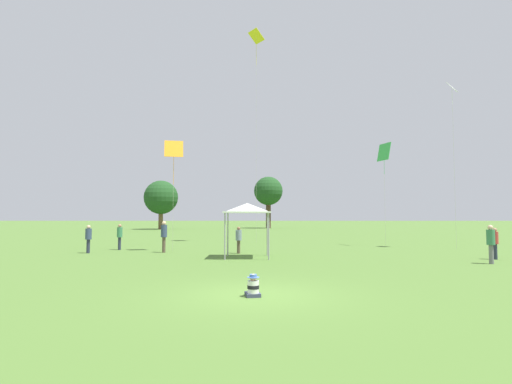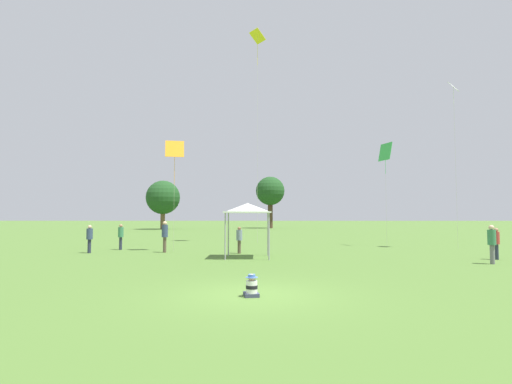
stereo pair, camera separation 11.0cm
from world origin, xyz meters
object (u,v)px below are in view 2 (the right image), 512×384
kite_4 (257,44)px  distant_tree_1 (270,192)px  person_standing_0 (492,241)px  person_standing_2 (239,238)px  person_standing_4 (496,240)px  distant_tree_0 (163,198)px  person_standing_3 (90,236)px  kite_0 (175,151)px  seated_toddler (252,287)px  person_standing_5 (165,234)px  person_standing_1 (121,234)px  canopy_tent (248,209)px  kite_2 (454,94)px  kite_1 (385,153)px

kite_4 → distant_tree_1: bearing=4.6°
person_standing_0 → distant_tree_1: 51.12m
person_standing_2 → kite_4: kite_4 is taller
person_standing_4 → distant_tree_0: 50.85m
person_standing_3 → kite_0: 7.12m
person_standing_2 → kite_4: bearing=-76.1°
seated_toddler → person_standing_5: bearing=102.6°
person_standing_1 → canopy_tent: (8.28, -4.64, 1.57)m
person_standing_0 → person_standing_5: 17.05m
person_standing_1 → kite_4: size_ratio=0.09×
kite_2 → person_standing_2: bearing=-169.8°
person_standing_5 → person_standing_0: bearing=-4.4°
person_standing_1 → kite_2: kite_2 is taller
distant_tree_1 → person_standing_0: bearing=-79.9°
person_standing_2 → kite_1: 12.94m
distant_tree_1 → person_standing_1: bearing=-103.8°
person_standing_0 → kite_4: 23.20m
person_standing_1 → person_standing_2: 8.07m
distant_tree_1 → kite_0: bearing=-99.0°
person_standing_4 → distant_tree_1: size_ratio=0.18×
person_standing_3 → person_standing_5: bearing=-98.3°
kite_1 → distant_tree_0: (-24.52, 34.22, -1.67)m
kite_1 → canopy_tent: bearing=-26.0°
person_standing_0 → person_standing_3: person_standing_0 is taller
person_standing_2 → person_standing_3: bearing=19.3°
person_standing_2 → kite_0: kite_0 is taller
person_standing_5 → kite_2: (18.65, 2.83, 9.19)m
kite_1 → kite_2: kite_2 is taller
person_standing_1 → kite_1: 19.07m
canopy_tent → distant_tree_1: size_ratio=0.32×
person_standing_5 → person_standing_1: bearing=165.2°
person_standing_3 → distant_tree_0: (-5.54, 39.57, 4.04)m
person_standing_1 → kite_2: (21.92, 1.02, 9.33)m
person_standing_4 → kite_0: kite_0 is taller
seated_toddler → kite_0: bearing=100.0°
seated_toddler → kite_1: 20.94m
canopy_tent → person_standing_4: bearing=-3.4°
person_standing_1 → person_standing_2: size_ratio=1.06×
person_standing_1 → kite_1: kite_1 is taller
person_standing_0 → kite_0: (-15.84, 6.28, 5.16)m
person_standing_0 → kite_0: 17.80m
person_standing_1 → person_standing_3: 2.46m
canopy_tent → kite_4: kite_4 is taller
kite_0 → kite_2: 18.87m
distant_tree_0 → distant_tree_1: size_ratio=0.87×
canopy_tent → distant_tree_0: 44.61m
distant_tree_0 → person_standing_3: bearing=-82.0°
person_standing_2 → canopy_tent: size_ratio=0.54×
kite_0 → kite_1: bearing=48.3°
person_standing_2 → kite_4: (0.97, 8.89, 15.42)m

